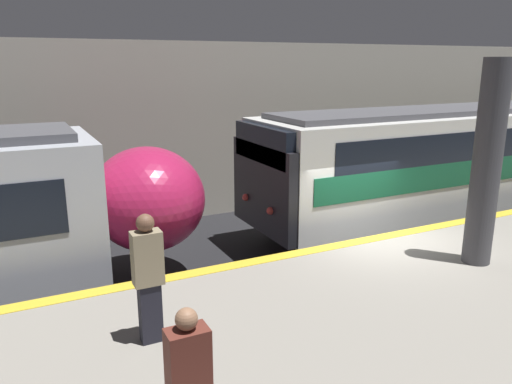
# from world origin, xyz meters

# --- Properties ---
(ground_plane) EXTENTS (120.00, 120.00, 0.00)m
(ground_plane) POSITION_xyz_m (0.00, 0.00, 0.00)
(ground_plane) COLOR black
(platform) EXTENTS (40.00, 5.32, 1.15)m
(platform) POSITION_xyz_m (0.00, -2.66, 0.57)
(platform) COLOR gray
(platform) RESTS_ON ground
(station_rear_barrier) EXTENTS (50.00, 0.15, 5.33)m
(station_rear_barrier) POSITION_xyz_m (0.00, 6.46, 2.67)
(station_rear_barrier) COLOR #B2AD9E
(station_rear_barrier) RESTS_ON ground
(support_pillar_near) EXTENTS (0.50, 0.50, 3.68)m
(support_pillar_near) POSITION_xyz_m (0.65, -1.97, 2.98)
(support_pillar_near) COLOR #47474C
(support_pillar_near) RESTS_ON platform
(person_waiting) EXTENTS (0.38, 0.24, 1.54)m
(person_waiting) POSITION_xyz_m (-5.66, -4.14, 1.94)
(person_waiting) COLOR #473D33
(person_waiting) RESTS_ON platform
(person_walking) EXTENTS (0.38, 0.24, 1.76)m
(person_walking) POSITION_xyz_m (-5.46, -1.96, 2.08)
(person_walking) COLOR black
(person_walking) RESTS_ON platform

